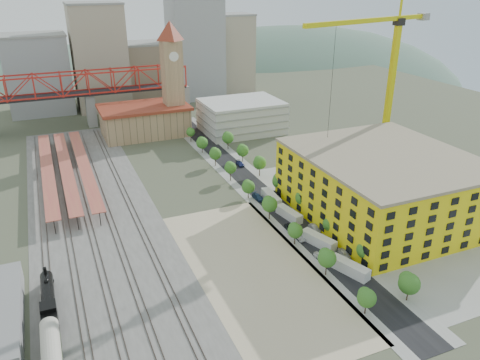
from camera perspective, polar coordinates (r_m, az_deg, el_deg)
name	(u,v)px	position (r m, az deg, el deg)	size (l,w,h in m)	color
ground	(223,211)	(140.63, -2.08, -3.78)	(400.00, 400.00, 0.00)	#474C38
ballast_strip	(92,208)	(149.29, -17.60, -3.24)	(36.00, 165.00, 0.06)	#605E59
dirt_lot	(255,269)	(114.33, 1.81, -10.84)	(28.00, 67.00, 0.06)	tan
street_asphalt	(251,184)	(158.65, 1.36, -0.44)	(12.00, 170.00, 0.06)	black
sidewalk_west	(236,186)	(156.65, -0.48, -0.76)	(3.00, 170.00, 0.04)	gray
sidewalk_east	(266,181)	(160.81, 3.15, -0.12)	(3.00, 170.00, 0.04)	gray
construction_pad	(388,212)	(146.62, 17.56, -3.74)	(50.00, 90.00, 0.06)	gray
rail_tracks	(86,208)	(149.15, -18.29, -3.31)	(26.56, 160.00, 0.18)	#382B23
platform_canopies	(66,167)	(172.84, -20.47, 1.51)	(16.00, 80.00, 4.12)	#B16244
station_hall	(145,120)	(210.75, -11.52, 7.17)	(38.00, 24.00, 13.10)	tan
clock_tower	(172,68)	(206.73, -8.30, 13.37)	(12.00, 12.00, 52.00)	tan
parking_garage	(241,116)	(211.28, 0.18, 7.79)	(34.00, 26.00, 14.00)	silver
truss_bridge	(88,86)	(227.28, -18.05, 10.86)	(94.00, 9.60, 25.60)	gray
construction_building	(383,185)	(140.87, 17.08, -0.59)	(44.60, 50.60, 18.80)	yellow
street_trees	(264,195)	(150.46, 2.93, -1.88)	(15.40, 124.40, 8.00)	#35601C
skyline	(141,60)	(267.49, -11.99, 14.13)	(133.00, 46.00, 60.00)	#9EA0A3
distant_hills	(165,156)	(413.25, -9.08, 2.91)	(647.00, 264.00, 227.00)	#4C6B59
locomotive	(49,304)	(108.04, -22.30, -13.80)	(3.07, 23.72, 5.93)	black
tower_crane	(386,66)	(163.21, 17.40, 13.13)	(56.10, 16.67, 61.38)	yellow
site_trailer_a	(349,268)	(115.32, 13.17, -10.39)	(2.69, 10.24, 2.80)	silver
site_trailer_b	(318,240)	(124.68, 9.54, -7.26)	(2.68, 10.20, 2.79)	silver
site_trailer_c	(289,214)	(136.58, 6.00, -4.16)	(2.55, 9.69, 2.65)	silver
site_trailer_d	(271,198)	(145.66, 3.82, -2.18)	(2.71, 10.31, 2.82)	silver
car_0	(321,257)	(119.39, 9.81, -9.18)	(1.68, 4.17, 1.42)	silver
car_1	(300,237)	(126.83, 7.30, -6.88)	(1.56, 4.46, 1.47)	#96969B
car_2	(291,229)	(130.45, 6.24, -5.90)	(2.42, 5.24, 1.46)	black
car_3	(258,197)	(147.32, 2.22, -2.12)	(2.11, 5.19, 1.51)	navy
car_4	(344,254)	(121.40, 12.59, -8.79)	(1.86, 4.62, 1.58)	silver
car_5	(314,228)	(131.44, 9.05, -5.83)	(1.55, 4.45, 1.47)	#9A999E
car_6	(275,195)	(149.58, 4.34, -1.79)	(2.25, 4.88, 1.36)	black
car_7	(240,164)	(173.49, 0.01, 1.99)	(2.00, 4.92, 1.43)	navy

